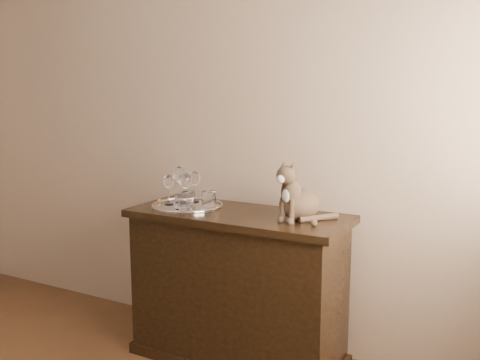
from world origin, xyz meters
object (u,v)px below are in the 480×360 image
Objects in this scene: tumbler_c at (209,199)px; cat at (300,189)px; sideboard at (238,287)px; tray at (187,207)px; wine_glass_c at (169,189)px; tumbler_b at (181,202)px; wine_glass_b at (194,186)px; wine_glass_d at (185,189)px; tumbler_a at (187,201)px; wine_glass_a at (179,184)px.

cat reaches higher than tumbler_c.
sideboard is 3.00× the size of tray.
wine_glass_c is 2.10× the size of tumbler_b.
wine_glass_b is 1.97× the size of tumbler_c.
sideboard is 14.62× the size of tumbler_b.
wine_glass_b is 0.95× the size of wine_glass_d.
tumbler_a is at bearing -20.33° from wine_glass_c.
tray is 0.10m from wine_glass_d.
tumbler_c is at bearing 47.34° from tumbler_a.
tumbler_c is 0.30× the size of cat.
wine_glass_c is 0.56× the size of cat.
tumbler_a is at bearing -160.42° from sideboard.
tumbler_b is at bearing -53.05° from wine_glass_a.
tumbler_a is at bearing -45.24° from wine_glass_a.
tray is at bearing -170.69° from tumbler_c.
wine_glass_d is 0.66m from cat.
wine_glass_a is at bearing 134.76° from tumbler_a.
tumbler_c is (-0.18, -0.00, 0.48)m from sideboard.
tray is 4.18× the size of tumbler_a.
wine_glass_d reaches higher than tumbler_c.
wine_glass_b is 1.91× the size of tumbler_a.
wine_glass_c is at bearing 178.40° from wine_glass_d.
wine_glass_d is at bearing -161.18° from cat.
tumbler_c is at bearing 15.04° from wine_glass_d.
wine_glass_a reaches higher than sideboard.
tumbler_c reaches higher than tumbler_b.
tumbler_c is (0.09, 0.09, -0.00)m from tumbler_a.
wine_glass_a is at bearing -164.64° from wine_glass_b.
tumbler_a is (-0.27, -0.10, 0.48)m from sideboard.
wine_glass_a is 2.55× the size of tumbler_b.
tray is 0.18m from wine_glass_a.
tray is 1.91× the size of wine_glass_a.
wine_glass_a is at bearing 87.68° from wine_glass_c.
sideboard is 0.68m from wine_glass_c.
wine_glass_b is at bearing 15.36° from wine_glass_a.
wine_glass_a is at bearing 142.15° from tray.
wine_glass_b is (-0.03, 0.11, 0.10)m from tray.
tumbler_a is 1.16× the size of tumbler_b.
tumbler_a is 0.03m from tumbler_b.
tumbler_a is at bearing -50.51° from wine_glass_d.
sideboard is 0.57m from tumbler_b.
tray is 0.10m from tumbler_a.
sideboard is 0.62m from wine_glass_d.
cat is (0.66, 0.06, 0.05)m from wine_glass_d.
wine_glass_a reaches higher than tumbler_a.
wine_glass_c is at bearing -162.24° from cat.
wine_glass_d is at bearing 103.71° from tumbler_b.
tumbler_a is 1.03× the size of tumbler_c.
tumbler_b is at bearing -77.97° from wine_glass_b.
wine_glass_c is (-0.09, -0.12, -0.01)m from wine_glass_b.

